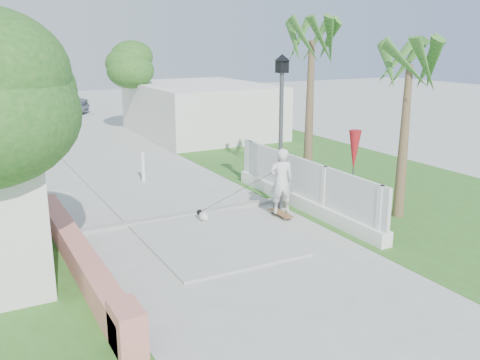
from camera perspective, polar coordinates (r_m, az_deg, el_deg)
ground at (r=10.26m, az=7.01°, el=-13.53°), size 90.00×90.00×0.00m
path_strip at (r=28.24m, az=-17.02°, el=4.40°), size 3.20×36.00×0.06m
curb at (r=15.11m, az=-6.17°, el=-3.76°), size 6.50×0.25×0.10m
grass_right at (r=20.23m, az=10.26°, el=0.77°), size 8.00×20.00×0.01m
pink_wall at (r=11.95m, az=-16.56°, el=-8.16°), size 0.45×8.20×0.80m
lattice_fence at (r=15.68m, az=6.76°, el=-1.19°), size 0.35×7.00×1.50m
building_right at (r=27.95m, az=-4.16°, el=7.54°), size 6.00×8.00×2.60m
street_lamp at (r=15.40m, az=4.38°, el=5.75°), size 0.44×0.44×4.44m
bollard at (r=18.66m, az=-10.30°, el=1.40°), size 0.14×0.14×1.09m
patio_umbrella at (r=15.86m, az=12.09°, el=3.01°), size 0.36×0.36×2.30m
tree_left_near at (r=10.37m, az=-23.76°, el=7.88°), size 3.60×3.60×5.28m
tree_path_left at (r=23.43m, az=-22.96°, el=11.21°), size 3.40×3.40×5.23m
tree_path_right at (r=28.62m, az=-11.11°, el=11.90°), size 3.00×3.00×4.79m
palm_far at (r=17.00m, az=7.64°, el=13.50°), size 1.80×1.80×5.30m
palm_near at (r=15.03m, az=17.59°, el=10.75°), size 1.80×1.80×4.70m
skateboarder at (r=14.68m, az=1.09°, el=-0.97°), size 2.52×1.22×1.96m
dog at (r=14.57m, az=-3.98°, el=-3.84°), size 0.32×0.50×0.35m
parked_car at (r=37.69m, az=-19.63°, el=7.96°), size 5.45×3.89×1.72m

